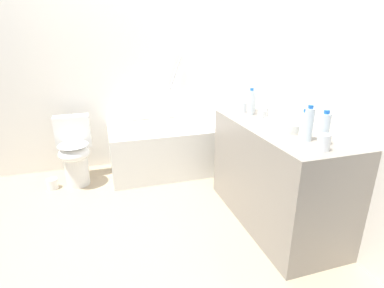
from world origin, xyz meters
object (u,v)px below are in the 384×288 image
Objects in this scene: sink_faucet at (304,123)px; bathtub at (176,146)px; water_bottle_2 at (251,102)px; water_bottle_3 at (252,102)px; toilet_paper_roll at (52,184)px; drinking_glass_3 at (243,107)px; water_bottle_0 at (324,129)px; water_bottle_4 at (304,124)px; water_bottle_1 at (308,124)px; drinking_glass_1 at (262,116)px; sink_basin at (284,125)px; toilet at (75,152)px; drinking_glass_2 at (324,142)px; drinking_glass_0 at (264,112)px.

bathtub is at bearing 117.17° from sink_faucet.
water_bottle_3 is (0.08, 0.12, -0.02)m from water_bottle_2.
toilet_paper_roll is (-1.86, 0.77, -0.91)m from water_bottle_2.
drinking_glass_3 is (-0.24, 0.57, 0.02)m from sink_faucet.
water_bottle_0 is at bearing -40.45° from toilet_paper_roll.
bathtub reaches higher than water_bottle_3.
water_bottle_4 is (0.54, -1.56, 0.65)m from bathtub.
water_bottle_0 is 0.95× the size of water_bottle_1.
water_bottle_4 reaches higher than drinking_glass_1.
water_bottle_1 is (-0.01, -0.29, 0.08)m from sink_basin.
water_bottle_3 is (-0.14, 0.59, 0.06)m from sink_faucet.
water_bottle_1 is at bearing -86.97° from drinking_glass_3.
toilet is 3.02× the size of water_bottle_1.
drinking_glass_1 reaches higher than toilet_paper_roll.
drinking_glass_1 is 0.75× the size of toilet_paper_roll.
water_bottle_4 is at bearing 46.32° from toilet.
drinking_glass_1 is at bearing 95.53° from water_bottle_0.
water_bottle_1 is 2.45× the size of drinking_glass_3.
drinking_glass_3 is (-0.02, 0.10, -0.06)m from water_bottle_2.
toilet is 2.31m from sink_faucet.
sink_basin is 0.21m from water_bottle_4.
toilet is 6.61× the size of toilet_paper_roll.
sink_faucet is at bearing -76.39° from water_bottle_3.
sink_faucet is at bearing 56.04° from water_bottle_1.
drinking_glass_3 is (-0.06, 0.57, 0.02)m from sink_basin.
drinking_glass_2 reaches higher than drinking_glass_1.
bathtub is at bearing 110.80° from sink_basin.
water_bottle_0 is 1.18× the size of water_bottle_4.
water_bottle_0 reaches higher than drinking_glass_3.
bathtub is at bearing 106.99° from water_bottle_1.
drinking_glass_2 is (0.48, -1.83, 0.61)m from bathtub.
bathtub is at bearing 125.80° from water_bottle_3.
bathtub is at bearing 109.02° from water_bottle_4.
toilet_paper_roll is at bearing 161.26° from water_bottle_3.
sink_basin is 1.26× the size of water_bottle_1.
sink_basin is at bearing 180.00° from sink_faucet.
bathtub reaches higher than water_bottle_1.
water_bottle_1 is 0.88m from water_bottle_3.
sink_faucet is at bearing -62.83° from bathtub.
water_bottle_2 reaches higher than sink_faucet.
sink_basin is at bearing -93.73° from water_bottle_3.
drinking_glass_2 is (-0.03, -0.47, 0.02)m from sink_basin.
water_bottle_3 is at bearing 89.17° from water_bottle_0.
drinking_glass_2 is (-0.06, -0.08, -0.06)m from water_bottle_0.
toilet is 1.92m from water_bottle_3.
water_bottle_4 reaches higher than drinking_glass_3.
toilet is 7.39× the size of drinking_glass_3.
sink_faucet is at bearing -66.66° from drinking_glass_0.
water_bottle_1 is at bearing 83.75° from drinking_glass_2.
bathtub reaches higher than water_bottle_0.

